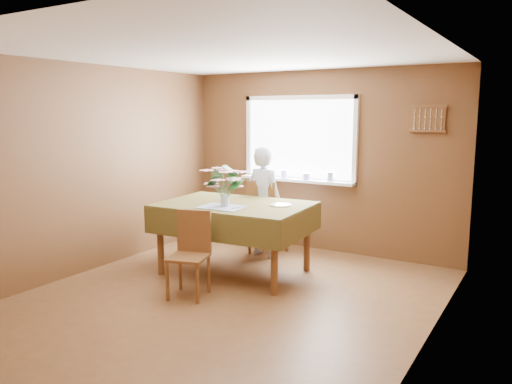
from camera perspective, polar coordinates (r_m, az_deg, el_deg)
The scene contains 15 objects.
floor at distance 5.36m, azimuth -3.11°, elevation -11.96°, with size 4.50×4.50×0.00m, color brown.
ceiling at distance 5.04m, azimuth -3.36°, elevation 15.64°, with size 4.50×4.50×0.00m, color white.
wall_back at distance 7.01m, azimuth 7.22°, elevation 3.49°, with size 4.00×4.00×0.00m, color brown.
wall_front at distance 3.46m, azimuth -24.77°, elevation -2.98°, with size 4.00×4.00×0.00m, color brown.
wall_left at distance 6.39m, azimuth -18.23°, elevation 2.57°, with size 4.50×4.50×0.00m, color brown.
wall_right at distance 4.26m, azimuth 19.55°, elevation -0.53°, with size 4.50×4.50×0.00m, color brown.
window_assembly at distance 7.08m, azimuth 4.88°, elevation 4.49°, with size 1.72×0.20×1.22m.
spoon_rack at distance 6.49m, azimuth 19.08°, elevation 7.94°, with size 0.44×0.05×0.33m.
dining_table at distance 5.96m, azimuth -2.49°, elevation -2.32°, with size 1.84×1.32×0.86m.
chair_far at distance 6.78m, azimuth 1.05°, elevation -2.61°, with size 0.44×0.44×1.02m.
chair_near at distance 5.35m, azimuth -7.46°, elevation -6.51°, with size 0.48×0.48×0.90m.
seated_woman at distance 6.66m, azimuth 0.95°, elevation -1.12°, with size 0.54×0.36×1.49m, color white.
flower_bouquet at distance 5.74m, azimuth -3.60°, elevation 1.11°, with size 0.50×0.50×0.43m.
side_plate at distance 5.82m, azimuth 2.85°, elevation -1.48°, with size 0.24×0.24×0.01m, color white.
table_knife at distance 5.65m, azimuth -1.94°, elevation -1.77°, with size 0.02×0.21×0.00m, color silver.
Camera 1 is at (2.83, -4.13, 1.92)m, focal length 35.00 mm.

